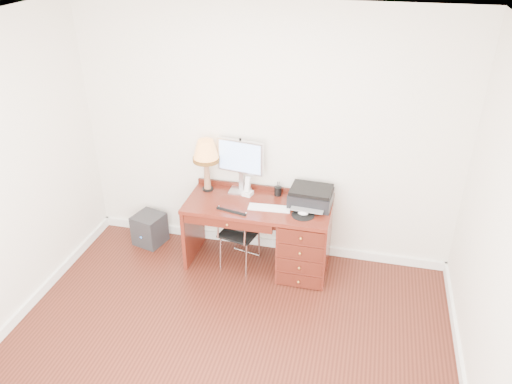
% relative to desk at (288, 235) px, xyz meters
% --- Properties ---
extents(ground, '(4.00, 4.00, 0.00)m').
position_rel_desk_xyz_m(ground, '(-0.32, -1.40, -0.41)').
color(ground, '#36130C').
rests_on(ground, ground).
extents(room_shell, '(4.00, 4.00, 4.00)m').
position_rel_desk_xyz_m(room_shell, '(-0.32, -0.77, -0.36)').
color(room_shell, silver).
rests_on(room_shell, ground).
extents(desk, '(1.50, 0.67, 0.75)m').
position_rel_desk_xyz_m(desk, '(0.00, 0.00, 0.00)').
color(desk, '#5D1D13').
rests_on(desk, ground).
extents(monitor, '(0.51, 0.19, 0.58)m').
position_rel_desk_xyz_m(monitor, '(-0.57, 0.23, 0.70)').
color(monitor, silver).
rests_on(monitor, desk).
extents(keyboard, '(0.43, 0.15, 0.02)m').
position_rel_desk_xyz_m(keyboard, '(-0.19, -0.07, 0.35)').
color(keyboard, white).
rests_on(keyboard, desk).
extents(mouse_pad, '(0.23, 0.23, 0.05)m').
position_rel_desk_xyz_m(mouse_pad, '(0.16, -0.12, 0.35)').
color(mouse_pad, black).
rests_on(mouse_pad, desk).
extents(printer, '(0.45, 0.36, 0.19)m').
position_rel_desk_xyz_m(printer, '(0.20, 0.11, 0.43)').
color(printer, black).
rests_on(printer, desk).
extents(leg_lamp, '(0.28, 0.28, 0.58)m').
position_rel_desk_xyz_m(leg_lamp, '(-0.92, 0.17, 0.76)').
color(leg_lamp, black).
rests_on(leg_lamp, desk).
extents(phone, '(0.12, 0.12, 0.21)m').
position_rel_desk_xyz_m(phone, '(-0.47, 0.15, 0.40)').
color(phone, white).
rests_on(phone, desk).
extents(pen_cup, '(0.08, 0.08, 0.10)m').
position_rel_desk_xyz_m(pen_cup, '(-0.16, 0.22, 0.39)').
color(pen_cup, black).
rests_on(pen_cup, desk).
extents(chair, '(0.43, 0.44, 0.77)m').
position_rel_desk_xyz_m(chair, '(-0.51, -0.12, 0.05)').
color(chair, black).
rests_on(chair, ground).
extents(equipment_box, '(0.38, 0.38, 0.36)m').
position_rel_desk_xyz_m(equipment_box, '(-1.63, 0.10, -0.23)').
color(equipment_box, black).
rests_on(equipment_box, ground).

